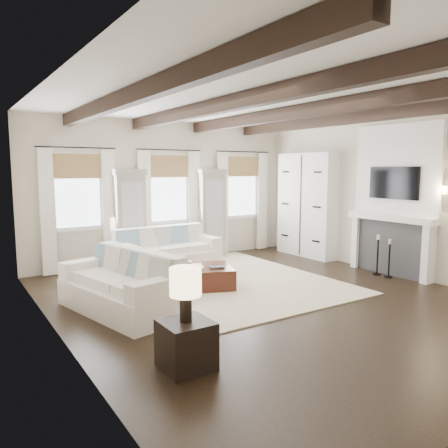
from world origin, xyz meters
TOP-DOWN VIEW (x-y plane):
  - ground at (0.00, 0.00)m, footprint 7.50×7.50m
  - room_shell at (0.75, 0.90)m, footprint 6.54×7.54m
  - area_rug at (0.02, 1.37)m, footprint 3.59×4.46m
  - sofa_back at (-0.54, 2.75)m, footprint 2.17×1.05m
  - sofa_left at (-2.19, 0.74)m, footprint 1.40×2.27m
  - ottoman at (-0.75, 1.29)m, footprint 1.67×1.35m
  - tray at (-0.81, 1.26)m, footprint 0.60×0.53m
  - book_lower at (-0.88, 1.31)m, footprint 0.31×0.28m
  - book_upper at (-0.84, 1.32)m, footprint 0.27×0.24m
  - book_loose at (-0.39, 1.00)m, footprint 0.29×0.25m
  - side_table_front at (-2.31, -1.46)m, footprint 0.52×0.52m
  - lamp_front at (-2.31, -1.46)m, footprint 0.34×0.34m
  - side_table_back at (-1.28, 3.65)m, footprint 0.36×0.36m
  - lamp_back at (-1.28, 3.65)m, footprint 0.32×0.32m
  - candlestick_near at (2.90, -0.14)m, footprint 0.15×0.15m
  - candlestick_far at (2.90, 0.13)m, footprint 0.17×0.17m

SIDE VIEW (x-z plane):
  - ground at x=0.00m, z-range 0.00..0.00m
  - area_rug at x=0.02m, z-range 0.00..0.02m
  - ottoman at x=-0.75m, z-range 0.00..0.38m
  - side_table_front at x=-2.31m, z-range 0.00..0.52m
  - side_table_back at x=-1.28m, z-range 0.00..0.54m
  - candlestick_near at x=2.90m, z-range -0.07..0.70m
  - candlestick_far at x=2.90m, z-range -0.07..0.75m
  - sofa_back at x=-0.54m, z-range -0.09..0.83m
  - sofa_left at x=-2.19m, z-range -0.08..0.82m
  - book_loose at x=-0.39m, z-range 0.38..0.41m
  - tray at x=-0.81m, z-range 0.38..0.42m
  - book_lower at x=-0.88m, z-range 0.42..0.46m
  - book_upper at x=-0.84m, z-range 0.46..0.49m
  - lamp_back at x=-1.28m, z-range 0.64..1.19m
  - lamp_front at x=-2.31m, z-range 0.62..1.21m
  - room_shell at x=0.75m, z-range 0.28..3.50m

